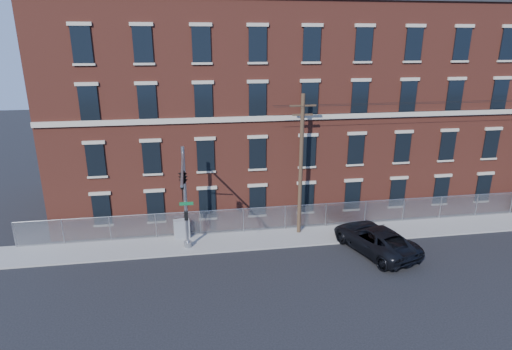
{
  "coord_description": "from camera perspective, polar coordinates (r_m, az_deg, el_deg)",
  "views": [
    {
      "loc": [
        -5.43,
        -21.48,
        13.46
      ],
      "look_at": [
        -1.41,
        4.0,
        5.17
      ],
      "focal_mm": 29.46,
      "sensor_mm": 36.0,
      "label": 1
    }
  ],
  "objects": [
    {
      "name": "chain_link_fence",
      "position": [
        35.07,
        21.62,
        -4.21
      ],
      "size": [
        59.06,
        0.06,
        1.85
      ],
      "color": "#A5A8AD",
      "rests_on": "ground"
    },
    {
      "name": "utility_cabinet",
      "position": [
        30.28,
        -10.05,
        -7.19
      ],
      "size": [
        1.15,
        0.68,
        1.36
      ],
      "primitive_type": "cube",
      "rotation": [
        0.0,
        0.0,
        0.13
      ],
      "color": "gray",
      "rests_on": "sidewalk"
    },
    {
      "name": "sidewalk",
      "position": [
        34.42,
        22.5,
        -6.53
      ],
      "size": [
        65.0,
        3.0,
        0.12
      ],
      "primitive_type": "cube",
      "color": "gray",
      "rests_on": "ground"
    },
    {
      "name": "mill_building",
      "position": [
        39.83,
        17.31,
        9.37
      ],
      "size": [
        55.3,
        14.32,
        16.3
      ],
      "color": "maroon",
      "rests_on": "ground"
    },
    {
      "name": "traffic_signal_mast",
      "position": [
        25.01,
        -9.79,
        -1.28
      ],
      "size": [
        0.9,
        6.75,
        7.0
      ],
      "color": "#9EA0A5",
      "rests_on": "ground"
    },
    {
      "name": "pickup_truck",
      "position": [
        29.29,
        15.82,
        -8.34
      ],
      "size": [
        4.73,
        6.94,
        1.76
      ],
      "primitive_type": "imported",
      "rotation": [
        0.0,
        0.0,
        3.45
      ],
      "color": "black",
      "rests_on": "ground"
    },
    {
      "name": "ground",
      "position": [
        25.93,
        4.58,
        -13.51
      ],
      "size": [
        140.0,
        140.0,
        0.0
      ],
      "primitive_type": "plane",
      "color": "black",
      "rests_on": "ground"
    },
    {
      "name": "utility_pole_near",
      "position": [
        29.24,
        6.12,
        1.59
      ],
      "size": [
        1.8,
        0.28,
        10.0
      ],
      "color": "#463423",
      "rests_on": "ground"
    }
  ]
}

